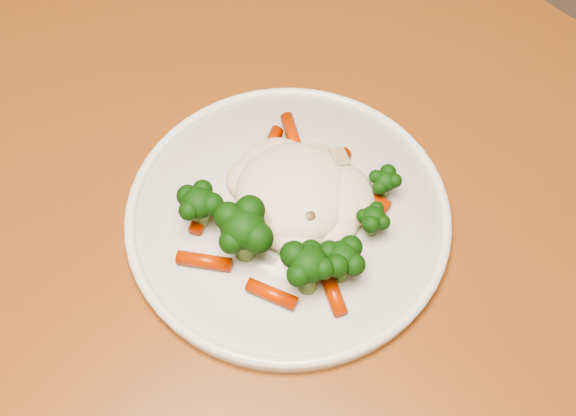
{
  "coord_description": "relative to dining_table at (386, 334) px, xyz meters",
  "views": [
    {
      "loc": [
        0.08,
        -0.03,
        1.3
      ],
      "look_at": [
        -0.05,
        0.28,
        0.77
      ],
      "focal_mm": 45.0,
      "sensor_mm": 36.0,
      "label": 1
    }
  ],
  "objects": [
    {
      "name": "dining_table",
      "position": [
        0.0,
        0.0,
        0.0
      ],
      "size": [
        1.32,
        1.12,
        0.75
      ],
      "rotation": [
        0.0,
        0.0,
        -0.39
      ],
      "color": "brown",
      "rests_on": "ground"
    },
    {
      "name": "plate",
      "position": [
        -0.11,
        0.02,
        0.11
      ],
      "size": [
        0.28,
        0.28,
        0.01
      ],
      "primitive_type": "cylinder",
      "color": "silver",
      "rests_on": "dining_table"
    },
    {
      "name": "meal",
      "position": [
        -0.11,
        0.01,
        0.14
      ],
      "size": [
        0.18,
        0.18,
        0.05
      ],
      "color": "beige",
      "rests_on": "plate"
    }
  ]
}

